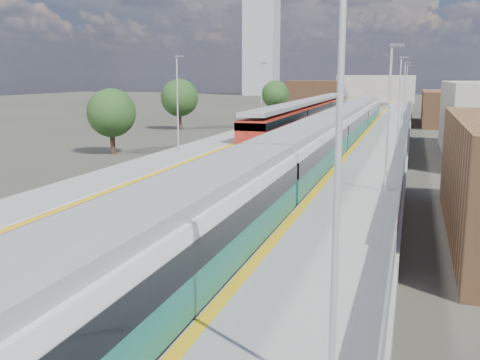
% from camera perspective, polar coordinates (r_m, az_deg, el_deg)
% --- Properties ---
extents(ground, '(320.00, 320.00, 0.00)m').
position_cam_1_polar(ground, '(58.49, 9.34, 3.62)').
color(ground, '#47443A').
rests_on(ground, ground).
extents(ballast_bed, '(10.50, 155.00, 0.06)m').
position_cam_1_polar(ballast_bed, '(61.28, 7.57, 4.01)').
color(ballast_bed, '#565451').
rests_on(ballast_bed, ground).
extents(tracks, '(8.96, 160.00, 0.17)m').
position_cam_1_polar(tracks, '(62.82, 8.37, 4.22)').
color(tracks, '#4C3323').
rests_on(tracks, ground).
extents(platform_right, '(4.70, 155.00, 8.52)m').
position_cam_1_polar(platform_right, '(60.44, 14.66, 4.15)').
color(platform_right, slate).
rests_on(platform_right, ground).
extents(platform_left, '(4.30, 155.00, 8.52)m').
position_cam_1_polar(platform_left, '(62.69, 1.43, 4.69)').
color(platform_left, slate).
rests_on(platform_left, ground).
extents(buildings, '(72.00, 185.50, 40.00)m').
position_cam_1_polar(buildings, '(148.48, 7.19, 11.95)').
color(buildings, brown).
rests_on(buildings, ground).
extents(green_train, '(2.93, 81.41, 3.22)m').
position_cam_1_polar(green_train, '(45.39, 9.07, 4.53)').
color(green_train, black).
rests_on(green_train, ground).
extents(red_train, '(2.89, 58.59, 3.65)m').
position_cam_1_polar(red_train, '(76.76, 7.14, 6.92)').
color(red_train, black).
rests_on(red_train, ground).
extents(tree_a, '(4.31, 4.31, 5.85)m').
position_cam_1_polar(tree_a, '(51.21, -12.93, 6.66)').
color(tree_a, '#382619').
rests_on(tree_a, ground).
extents(tree_b, '(4.82, 4.82, 6.54)m').
position_cam_1_polar(tree_b, '(73.34, -6.17, 8.31)').
color(tree_b, '#382619').
rests_on(tree_b, ground).
extents(tree_c, '(4.52, 4.52, 6.13)m').
position_cam_1_polar(tree_c, '(94.48, 3.60, 8.68)').
color(tree_c, '#382619').
rests_on(tree_c, ground).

